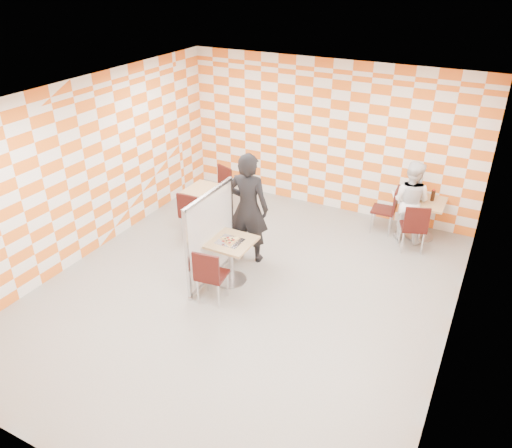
{
  "coord_description": "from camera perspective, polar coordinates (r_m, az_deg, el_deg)",
  "views": [
    {
      "loc": [
        3.1,
        -5.58,
        4.68
      ],
      "look_at": [
        0.1,
        0.2,
        1.15
      ],
      "focal_mm": 35.0,
      "sensor_mm": 36.0,
      "label": 1
    }
  ],
  "objects": [
    {
      "name": "man_white",
      "position": [
        9.41,
        17.17,
        2.53
      ],
      "size": [
        0.81,
        0.68,
        1.53
      ],
      "primitive_type": "imported",
      "rotation": [
        0.0,
        0.0,
        3.0
      ],
      "color": "white",
      "rests_on": "ground"
    },
    {
      "name": "empty_table",
      "position": [
        9.64,
        -5.76,
        2.69
      ],
      "size": [
        0.7,
        0.7,
        0.75
      ],
      "color": "tan",
      "rests_on": "ground"
    },
    {
      "name": "second_table",
      "position": [
        9.64,
        18.56,
        1.23
      ],
      "size": [
        0.7,
        0.7,
        0.75
      ],
      "color": "tan",
      "rests_on": "ground"
    },
    {
      "name": "chair_main_front",
      "position": [
        7.41,
        -5.35,
        -5.59
      ],
      "size": [
        0.47,
        0.48,
        0.92
      ],
      "color": "#350D0A",
      "rests_on": "ground"
    },
    {
      "name": "chair_empty_far",
      "position": [
        10.18,
        -4.03,
        4.43
      ],
      "size": [
        0.54,
        0.55,
        0.92
      ],
      "color": "#350D0A",
      "rests_on": "ground"
    },
    {
      "name": "main_table",
      "position": [
        7.9,
        -2.9,
        -3.44
      ],
      "size": [
        0.7,
        0.7,
        0.75
      ],
      "color": "tan",
      "rests_on": "ground"
    },
    {
      "name": "man_dark",
      "position": [
        8.28,
        -0.9,
        1.83
      ],
      "size": [
        0.76,
        0.55,
        1.93
      ],
      "primitive_type": "imported",
      "rotation": [
        0.0,
        0.0,
        3.26
      ],
      "color": "black",
      "rests_on": "ground"
    },
    {
      "name": "partition",
      "position": [
        7.84,
        -5.2,
        -1.39
      ],
      "size": [
        0.08,
        1.38,
        1.55
      ],
      "color": "white",
      "rests_on": "ground"
    },
    {
      "name": "pizza_on_foil",
      "position": [
        7.75,
        -3.0,
        -1.87
      ],
      "size": [
        0.4,
        0.4,
        0.04
      ],
      "color": "silver",
      "rests_on": "main_table"
    },
    {
      "name": "chair_empty_near",
      "position": [
        9.17,
        -7.43,
        1.39
      ],
      "size": [
        0.45,
        0.45,
        0.92
      ],
      "color": "#350D0A",
      "rests_on": "ground"
    },
    {
      "name": "room_shell",
      "position": [
        7.56,
        0.53,
        3.6
      ],
      "size": [
        7.0,
        7.0,
        7.0
      ],
      "color": "gray",
      "rests_on": "ground"
    },
    {
      "name": "sport_bottle",
      "position": [
        9.65,
        18.43,
        3.48
      ],
      "size": [
        0.06,
        0.06,
        0.2
      ],
      "color": "white",
      "rests_on": "second_table"
    },
    {
      "name": "soda_bottle",
      "position": [
        9.54,
        19.56,
        3.09
      ],
      "size": [
        0.07,
        0.07,
        0.23
      ],
      "color": "black",
      "rests_on": "second_table"
    },
    {
      "name": "chair_second_side",
      "position": [
        9.62,
        14.97,
        1.97
      ],
      "size": [
        0.46,
        0.45,
        0.92
      ],
      "color": "#350D0A",
      "rests_on": "ground"
    },
    {
      "name": "chair_second_front",
      "position": [
        9.08,
        17.66,
        -0.09
      ],
      "size": [
        0.54,
        0.55,
        0.92
      ],
      "color": "#350D0A",
      "rests_on": "ground"
    }
  ]
}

